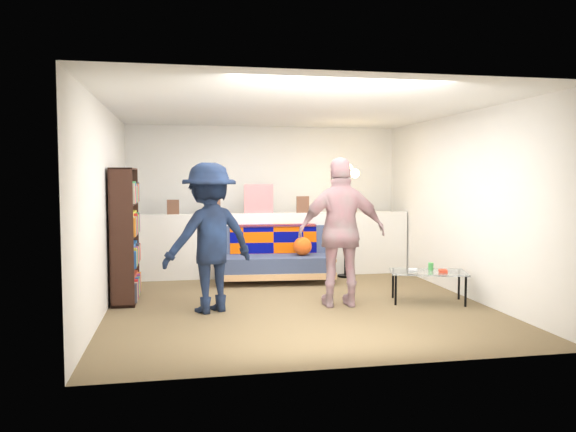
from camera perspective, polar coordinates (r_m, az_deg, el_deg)
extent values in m
plane|color=brown|center=(7.14, 0.61, -8.66)|extent=(5.00, 5.00, 0.00)
cube|color=silver|center=(9.43, -2.40, 1.78)|extent=(4.50, 0.10, 2.40)
cube|color=silver|center=(6.89, -18.06, 0.77)|extent=(0.10, 5.00, 2.40)
cube|color=silver|center=(7.74, 17.18, 1.12)|extent=(0.10, 5.00, 2.40)
cube|color=white|center=(7.01, 0.62, 10.85)|extent=(4.50, 5.00, 0.10)
cube|color=silver|center=(8.80, -1.71, -2.95)|extent=(4.45, 0.15, 1.00)
cube|color=brown|center=(8.62, -11.60, 0.90)|extent=(0.18, 0.02, 0.22)
cube|color=brown|center=(8.63, -7.61, 1.15)|extent=(0.22, 0.02, 0.28)
cube|color=silver|center=(8.69, -3.01, 1.76)|extent=(0.45, 0.02, 0.45)
cube|color=brown|center=(8.82, 1.51, 1.18)|extent=(0.20, 0.02, 0.26)
cube|color=brown|center=(9.02, 6.48, 1.03)|extent=(0.16, 0.02, 0.20)
cube|color=tan|center=(8.38, -1.35, -5.81)|extent=(1.79, 0.91, 0.09)
cube|color=#364362|center=(8.31, -1.32, -4.81)|extent=(1.68, 0.77, 0.22)
cube|color=#364362|center=(8.61, -1.52, -2.67)|extent=(1.65, 0.34, 0.52)
cylinder|color=tan|center=(8.32, -7.00, -4.33)|extent=(0.14, 0.78, 0.08)
cylinder|color=tan|center=(8.45, 4.20, -4.17)|extent=(0.14, 0.78, 0.08)
cube|color=#04096C|center=(8.54, -1.48, -2.73)|extent=(1.32, 0.20, 0.47)
cube|color=#04096C|center=(8.63, -1.55, -0.95)|extent=(1.33, 0.33, 0.03)
sphere|color=#FE5116|center=(8.32, 1.49, -3.09)|extent=(0.27, 0.27, 0.27)
cube|color=black|center=(7.34, -17.27, -1.87)|extent=(0.02, 0.84, 1.67)
cube|color=black|center=(6.92, -16.57, -2.21)|extent=(0.28, 0.02, 1.67)
cube|color=black|center=(7.73, -15.97, -1.56)|extent=(0.28, 0.02, 1.67)
cube|color=black|center=(7.29, -16.38, 4.62)|extent=(0.28, 0.84, 0.02)
cube|color=black|center=(7.45, -16.13, -8.14)|extent=(0.28, 0.84, 0.04)
cube|color=black|center=(7.37, -16.20, -4.88)|extent=(0.28, 0.80, 0.02)
cube|color=black|center=(7.32, -16.26, -1.86)|extent=(0.28, 0.80, 0.02)
cube|color=black|center=(7.29, -16.32, 1.19)|extent=(0.28, 0.80, 0.02)
cube|color=#BE3B26|center=(7.41, -16.01, -6.87)|extent=(0.20, 0.78, 0.28)
cube|color=#2866B1|center=(7.35, -16.07, -3.74)|extent=(0.20, 0.78, 0.26)
cube|color=yellow|center=(7.31, -16.13, -0.70)|extent=(0.20, 0.78, 0.28)
cube|color=#308545|center=(7.29, -16.19, 2.36)|extent=(0.20, 0.78, 0.26)
cylinder|color=black|center=(7.02, 10.89, -7.40)|extent=(0.03, 0.03, 0.37)
cylinder|color=black|center=(7.14, 17.60, -7.32)|extent=(0.03, 0.03, 0.37)
cylinder|color=black|center=(7.42, 10.61, -6.78)|extent=(0.03, 0.03, 0.37)
cylinder|color=black|center=(7.53, 16.97, -6.73)|extent=(0.03, 0.03, 0.37)
cube|color=silver|center=(7.23, 14.07, -5.55)|extent=(1.03, 0.75, 0.02)
cube|color=silver|center=(7.25, 12.56, -5.32)|extent=(0.12, 0.08, 0.03)
cube|color=#E34228|center=(7.18, 15.47, -5.42)|extent=(0.13, 0.15, 0.04)
cylinder|color=green|center=(7.34, 14.31, -4.98)|extent=(0.08, 0.08, 0.09)
cylinder|color=black|center=(8.88, 5.84, -6.07)|extent=(0.32, 0.32, 0.03)
cylinder|color=black|center=(8.77, 5.88, -0.70)|extent=(0.05, 0.05, 1.70)
sphere|color=#FFC672|center=(8.80, 5.17, 3.87)|extent=(0.14, 0.14, 0.14)
sphere|color=#FFC672|center=(8.69, 6.80, 4.32)|extent=(0.14, 0.14, 0.14)
sphere|color=#FFC672|center=(8.86, 6.14, 4.83)|extent=(0.14, 0.14, 0.14)
imported|color=black|center=(6.55, -8.01, -2.18)|extent=(1.28, 1.05, 1.73)
imported|color=pink|center=(6.77, 5.48, -1.65)|extent=(1.09, 0.52, 1.80)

